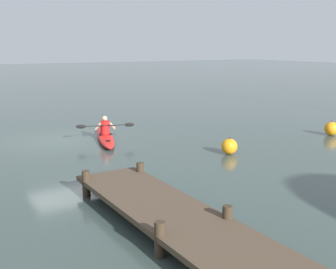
# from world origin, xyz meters

# --- Properties ---
(ground_plane) EXTENTS (160.00, 160.00, 0.00)m
(ground_plane) POSITION_xyz_m (0.00, 0.00, 0.00)
(ground_plane) COLOR #384742
(kayak) EXTENTS (1.89, 4.28, 0.26)m
(kayak) POSITION_xyz_m (-1.65, 0.85, 0.13)
(kayak) COLOR red
(kayak) RESTS_ON ground
(kayaker) EXTENTS (2.24, 0.76, 0.74)m
(kayaker) POSITION_xyz_m (-1.65, 0.85, 0.57)
(kayaker) COLOR red
(kayaker) RESTS_ON kayak
(mooring_buoy_white_far) EXTENTS (0.60, 0.60, 0.64)m
(mooring_buoy_white_far) POSITION_xyz_m (-10.40, 4.97, 0.30)
(mooring_buoy_white_far) COLOR orange
(mooring_buoy_white_far) RESTS_ON ground
(mooring_buoy_orange_mid) EXTENTS (0.57, 0.57, 0.61)m
(mooring_buoy_orange_mid) POSITION_xyz_m (-4.52, 5.34, 0.29)
(mooring_buoy_orange_mid) COLOR orange
(mooring_buoy_orange_mid) RESTS_ON ground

